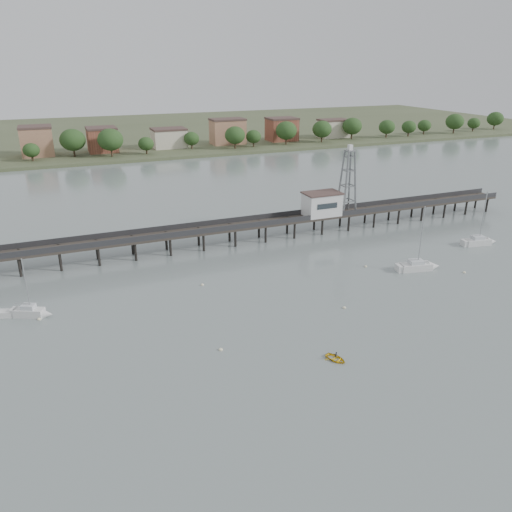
% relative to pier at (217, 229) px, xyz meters
% --- Properties ---
extents(ground_plane, '(500.00, 500.00, 0.00)m').
position_rel_pier_xyz_m(ground_plane, '(0.00, -60.00, -3.79)').
color(ground_plane, slate).
rests_on(ground_plane, ground).
extents(pier, '(150.00, 5.00, 5.50)m').
position_rel_pier_xyz_m(pier, '(0.00, 0.00, 0.00)').
color(pier, '#2D2823').
rests_on(pier, ground).
extents(pier_building, '(8.40, 5.40, 5.30)m').
position_rel_pier_xyz_m(pier_building, '(25.00, 0.00, 2.87)').
color(pier_building, silver).
rests_on(pier_building, ground).
extents(lattice_tower, '(3.20, 3.20, 15.50)m').
position_rel_pier_xyz_m(lattice_tower, '(31.50, 0.00, 7.31)').
color(lattice_tower, slate).
rests_on(lattice_tower, ground).
extents(sailboat_d, '(8.21, 3.78, 13.11)m').
position_rel_pier_xyz_m(sailboat_d, '(31.82, -26.82, -3.15)').
color(sailboat_d, silver).
rests_on(sailboat_d, ground).
extents(sailboat_e, '(7.66, 3.38, 12.31)m').
position_rel_pier_xyz_m(sailboat_e, '(52.93, -20.52, -3.15)').
color(sailboat_e, silver).
rests_on(sailboat_e, ground).
extents(sailboat_b, '(6.08, 4.15, 10.02)m').
position_rel_pier_xyz_m(sailboat_b, '(-35.87, -19.38, -3.13)').
color(sailboat_b, silver).
rests_on(sailboat_b, ground).
extents(yellow_dinghy, '(2.23, 1.42, 3.02)m').
position_rel_pier_xyz_m(yellow_dinghy, '(1.13, -47.32, -3.79)').
color(yellow_dinghy, yellow).
rests_on(yellow_dinghy, ground).
extents(dinghy_occupant, '(0.59, 1.03, 0.23)m').
position_rel_pier_xyz_m(dinghy_occupant, '(1.13, -47.32, -3.79)').
color(dinghy_occupant, black).
rests_on(dinghy_occupant, ground).
extents(mooring_buoys, '(74.06, 21.86, 0.39)m').
position_rel_pier_xyz_m(mooring_buoys, '(2.52, -27.65, -3.71)').
color(mooring_buoys, '#F8F0C1').
rests_on(mooring_buoys, ground).
extents(far_shore, '(500.00, 170.00, 10.40)m').
position_rel_pier_xyz_m(far_shore, '(0.36, 179.58, -2.85)').
color(far_shore, '#475133').
rests_on(far_shore, ground).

